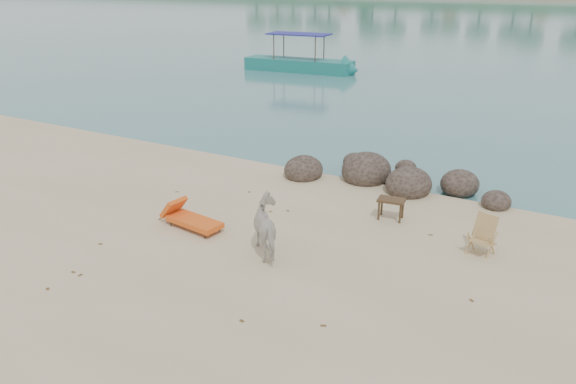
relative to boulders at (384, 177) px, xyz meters
name	(u,v)px	position (x,y,z in m)	size (l,w,h in m)	color
water	(575,13)	(-0.65, 83.89, -0.21)	(400.00, 400.00, 0.00)	#3A6B74
boulders	(384,177)	(0.00, 0.00, 0.00)	(6.34, 2.87, 1.07)	black
cow	(270,229)	(-0.60, -5.27, 0.39)	(0.64, 1.41, 1.19)	beige
side_table	(391,210)	(1.04, -2.30, 0.05)	(0.65, 0.42, 0.52)	#2E2212
lounge_chair	(194,219)	(-2.79, -5.08, 0.05)	(1.75, 0.61, 0.52)	orange
deck_chair	(482,238)	(3.34, -3.09, 0.20)	(0.52, 0.57, 0.82)	tan
boat_near	(299,40)	(-11.63, 16.47, 1.63)	(7.59, 1.71, 3.68)	#1A706A
dead_leaves	(238,263)	(-0.98, -5.95, -0.20)	(8.53, 7.11, 0.00)	brown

